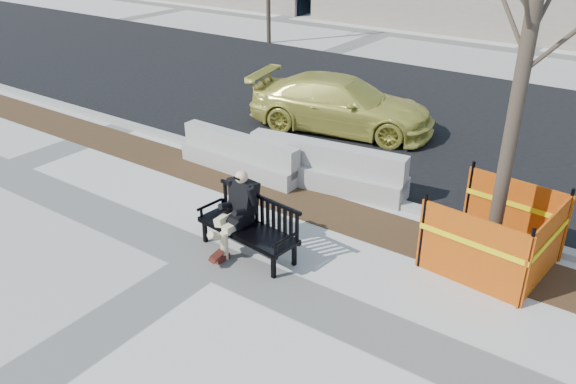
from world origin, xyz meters
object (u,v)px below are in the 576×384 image
sedan (340,129)px  jersey_barrier_right (325,187)px  jersey_barrier_left (241,171)px  bench (248,253)px  seated_man (240,246)px  tree_fence (488,263)px

sedan → jersey_barrier_right: sedan is taller
sedan → jersey_barrier_left: 3.60m
bench → seated_man: bearing=169.0°
bench → sedan: (-1.81, 6.10, 0.00)m
tree_fence → jersey_barrier_right: (-3.74, 0.90, 0.00)m
bench → jersey_barrier_right: bench is taller
tree_fence → sedan: tree_fence is taller
bench → tree_fence: bearing=37.4°
jersey_barrier_right → seated_man: bearing=-96.4°
jersey_barrier_left → jersey_barrier_right: size_ratio=0.89×
jersey_barrier_right → sedan: bearing=108.1°
jersey_barrier_right → bench: bearing=-91.5°
seated_man → sedan: 6.21m
bench → jersey_barrier_left: (-2.25, 2.52, 0.00)m
tree_fence → sedan: 6.63m
sedan → jersey_barrier_left: size_ratio=1.58×
seated_man → tree_fence: tree_fence is taller
jersey_barrier_left → sedan: bearing=84.6°
bench → jersey_barrier_left: bearing=138.4°
tree_fence → jersey_barrier_left: tree_fence is taller
sedan → jersey_barrier_right: bearing=-166.5°
bench → sedan: bearing=113.2°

